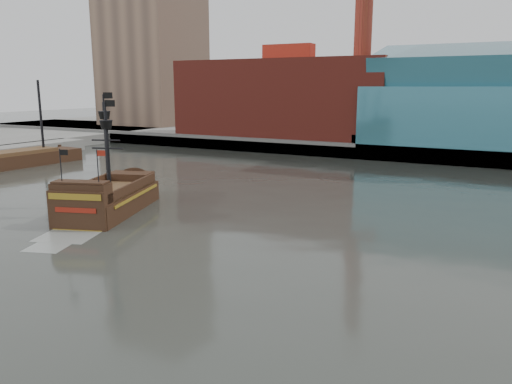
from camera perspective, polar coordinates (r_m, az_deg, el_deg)
The scene contains 6 objects.
ground at distance 29.85m, azimuth -15.69°, elevation -12.21°, with size 400.00×400.00×0.00m, color #292C27.
promenade_far at distance 113.62m, azimuth 18.10°, elevation 5.82°, with size 220.00×60.00×2.00m, color slate.
seawall at distance 84.85m, azimuth 14.60°, elevation 4.33°, with size 220.00×1.00×2.60m, color #4C4C49.
skyline at distance 105.70m, azimuth 21.13°, elevation 18.02°, with size 149.00×45.00×62.00m.
pirate_ship at distance 50.28m, azimuth -16.44°, elevation -1.04°, with size 9.92×17.12×12.29m.
docked_vessel at distance 84.13m, azimuth -26.02°, elevation 3.19°, with size 6.29×21.94×14.73m.
Camera 1 is at (19.21, -19.45, 12.00)m, focal length 35.00 mm.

